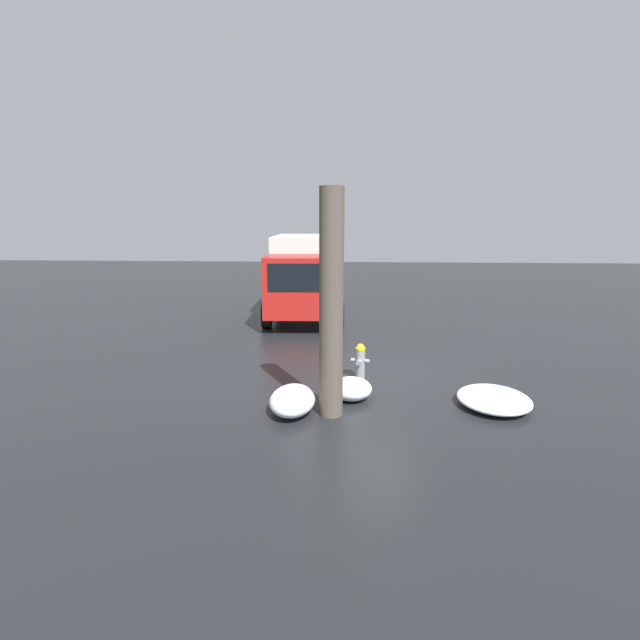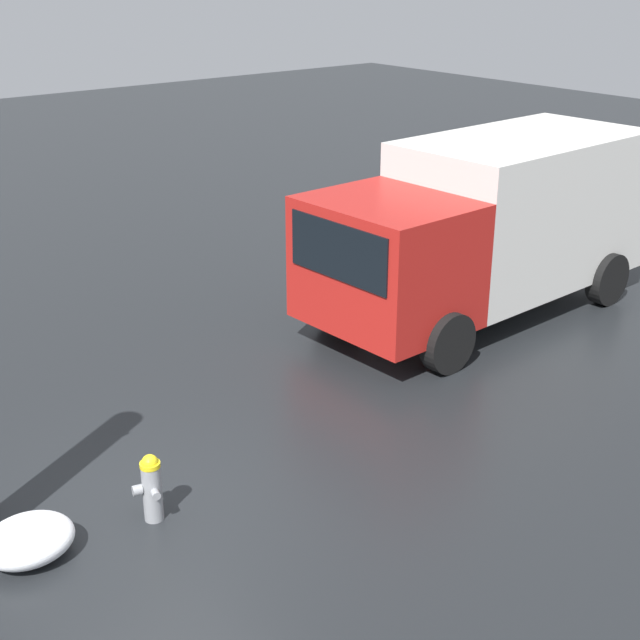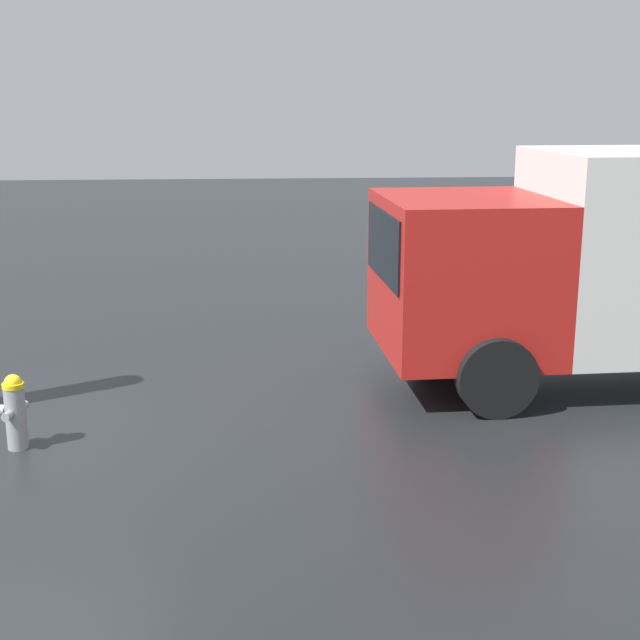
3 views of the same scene
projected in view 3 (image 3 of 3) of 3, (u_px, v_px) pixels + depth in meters
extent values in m
plane|color=black|center=(19.00, 448.00, 9.00)|extent=(60.00, 60.00, 0.00)
cylinder|color=gray|center=(16.00, 418.00, 8.93)|extent=(0.21, 0.21, 0.64)
cylinder|color=yellow|center=(13.00, 385.00, 8.84)|extent=(0.22, 0.22, 0.05)
sphere|color=yellow|center=(13.00, 383.00, 8.84)|extent=(0.18, 0.18, 0.18)
cylinder|color=gray|center=(1.00, 410.00, 8.93)|extent=(0.12, 0.13, 0.11)
cylinder|color=gray|center=(8.00, 416.00, 8.76)|extent=(0.11, 0.12, 0.09)
cylinder|color=gray|center=(23.00, 406.00, 9.05)|extent=(0.11, 0.12, 0.09)
cube|color=red|center=(463.00, 274.00, 10.69)|extent=(2.02, 2.39, 1.86)
cube|color=black|center=(383.00, 245.00, 10.49)|extent=(0.11, 1.94, 0.82)
cylinder|color=black|center=(496.00, 377.00, 9.81)|extent=(0.91, 0.31, 0.90)
cylinder|color=black|center=(444.00, 325.00, 12.04)|extent=(0.91, 0.31, 0.90)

